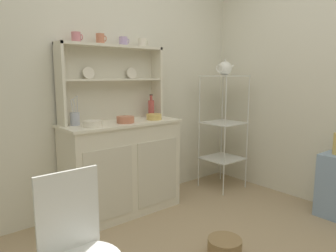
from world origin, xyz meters
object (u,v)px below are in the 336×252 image
object	(u,v)px
utensil_jar	(75,118)
hutch_cabinet	(122,167)
bakers_rack	(223,119)
hutch_shelf_unit	(111,77)
jam_bottle	(151,108)
floor_basket	(225,247)
cup_rose_0	(76,37)
bowl_mixing_large	(92,124)
porcelain_teapot	(225,68)
wire_chair	(77,244)

from	to	relation	value
utensil_jar	hutch_cabinet	bearing A→B (deg)	-10.79
hutch_cabinet	bakers_rack	bearing A→B (deg)	-7.02
hutch_shelf_unit	jam_bottle	bearing A→B (deg)	-10.87
bakers_rack	utensil_jar	xyz separation A→B (m)	(-1.65, 0.23, 0.13)
bakers_rack	floor_basket	world-z (taller)	bakers_rack
hutch_cabinet	bakers_rack	xyz separation A→B (m)	(1.24, -0.15, 0.36)
hutch_shelf_unit	floor_basket	xyz separation A→B (m)	(0.17, -1.27, -1.21)
hutch_shelf_unit	floor_basket	world-z (taller)	hutch_shelf_unit
cup_rose_0	bowl_mixing_large	xyz separation A→B (m)	(0.02, -0.20, -0.71)
utensil_jar	porcelain_teapot	distance (m)	1.72
hutch_cabinet	utensil_jar	size ratio (longest dim) A/B	4.40
bowl_mixing_large	jam_bottle	xyz separation A→B (m)	(0.73, 0.16, 0.07)
hutch_cabinet	utensil_jar	distance (m)	0.63
hutch_cabinet	utensil_jar	xyz separation A→B (m)	(-0.41, 0.08, 0.48)
porcelain_teapot	hutch_shelf_unit	bearing A→B (deg)	165.67
bowl_mixing_large	cup_rose_0	bearing A→B (deg)	95.97
hutch_shelf_unit	bakers_rack	xyz separation A→B (m)	(1.24, -0.32, -0.47)
cup_rose_0	jam_bottle	distance (m)	0.98
hutch_shelf_unit	bakers_rack	bearing A→B (deg)	-14.31
porcelain_teapot	hutch_cabinet	bearing A→B (deg)	172.97
wire_chair	porcelain_teapot	size ratio (longest dim) A/B	3.50
hutch_shelf_unit	wire_chair	xyz separation A→B (m)	(-0.94, -1.30, -0.76)
cup_rose_0	bowl_mixing_large	bearing A→B (deg)	-84.03
jam_bottle	utensil_jar	bearing A→B (deg)	-179.36
utensil_jar	floor_basket	bearing A→B (deg)	-63.98
bowl_mixing_large	hutch_shelf_unit	bearing A→B (deg)	36.57
hutch_shelf_unit	porcelain_teapot	world-z (taller)	hutch_shelf_unit
bakers_rack	utensil_jar	distance (m)	1.67
jam_bottle	porcelain_teapot	xyz separation A→B (m)	(0.84, -0.24, 0.40)
jam_bottle	floor_basket	bearing A→B (deg)	-101.13
porcelain_teapot	cup_rose_0	bearing A→B (deg)	170.13
wire_chair	porcelain_teapot	xyz separation A→B (m)	(2.18, 0.99, 0.85)
hutch_cabinet	bakers_rack	world-z (taller)	bakers_rack
bowl_mixing_large	utensil_jar	size ratio (longest dim) A/B	0.65
jam_bottle	hutch_cabinet	bearing A→B (deg)	-167.98
cup_rose_0	bowl_mixing_large	size ratio (longest dim) A/B	0.56
bakers_rack	porcelain_teapot	size ratio (longest dim) A/B	5.30
hutch_shelf_unit	utensil_jar	distance (m)	0.54
bakers_rack	utensil_jar	bearing A→B (deg)	172.05
bakers_rack	hutch_shelf_unit	bearing A→B (deg)	165.69
porcelain_teapot	bowl_mixing_large	bearing A→B (deg)	177.08
hutch_shelf_unit	bowl_mixing_large	world-z (taller)	hutch_shelf_unit
hutch_shelf_unit	hutch_cabinet	bearing A→B (deg)	-90.00
cup_rose_0	hutch_shelf_unit	bearing A→B (deg)	7.00
jam_bottle	hutch_shelf_unit	bearing A→B (deg)	169.13
floor_basket	cup_rose_0	xyz separation A→B (m)	(-0.51, 1.23, 1.54)
hutch_cabinet	floor_basket	size ratio (longest dim) A/B	4.48
cup_rose_0	porcelain_teapot	distance (m)	1.62
wire_chair	porcelain_teapot	world-z (taller)	porcelain_teapot
wire_chair	floor_basket	bearing A→B (deg)	-23.15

